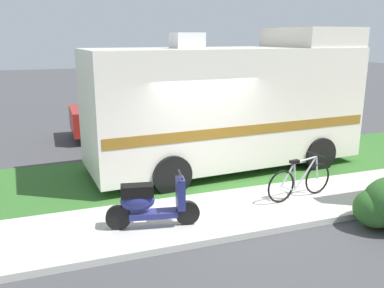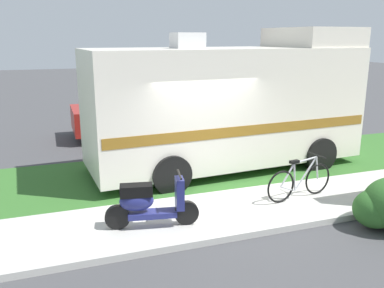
{
  "view_description": "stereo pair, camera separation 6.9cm",
  "coord_description": "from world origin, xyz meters",
  "px_view_note": "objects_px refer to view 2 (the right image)",
  "views": [
    {
      "loc": [
        -3.3,
        -7.93,
        3.39
      ],
      "look_at": [
        -0.33,
        0.3,
        1.1
      ],
      "focal_mm": 38.33,
      "sensor_mm": 36.0,
      "label": 1
    },
    {
      "loc": [
        -3.24,
        -7.95,
        3.39
      ],
      "look_at": [
        -0.33,
        0.3,
        1.1
      ],
      "focal_mm": 38.33,
      "sensor_mm": 36.0,
      "label": 2
    }
  ],
  "objects_px": {
    "motorhome_rv": "(229,104)",
    "pickup_truck_near": "(163,106)",
    "scooter": "(148,203)",
    "bottle_green": "(376,194)",
    "bicycle": "(300,181)"
  },
  "relations": [
    {
      "from": "bicycle",
      "to": "bottle_green",
      "type": "bearing_deg",
      "value": -23.41
    },
    {
      "from": "scooter",
      "to": "pickup_truck_near",
      "type": "bearing_deg",
      "value": 72.73
    },
    {
      "from": "bottle_green",
      "to": "scooter",
      "type": "bearing_deg",
      "value": 175.62
    },
    {
      "from": "motorhome_rv",
      "to": "pickup_truck_near",
      "type": "xyz_separation_m",
      "value": [
        -0.54,
        4.52,
        -0.75
      ]
    },
    {
      "from": "scooter",
      "to": "pickup_truck_near",
      "type": "relative_size",
      "value": 0.32
    },
    {
      "from": "motorhome_rv",
      "to": "pickup_truck_near",
      "type": "relative_size",
      "value": 1.38
    },
    {
      "from": "pickup_truck_near",
      "to": "bottle_green",
      "type": "relative_size",
      "value": 17.02
    },
    {
      "from": "bicycle",
      "to": "bottle_green",
      "type": "xyz_separation_m",
      "value": [
        1.44,
        -0.63,
        -0.25
      ]
    },
    {
      "from": "bicycle",
      "to": "scooter",
      "type": "bearing_deg",
      "value": -175.39
    },
    {
      "from": "motorhome_rv",
      "to": "pickup_truck_near",
      "type": "height_order",
      "value": "motorhome_rv"
    },
    {
      "from": "scooter",
      "to": "bottle_green",
      "type": "relative_size",
      "value": 5.46
    },
    {
      "from": "motorhome_rv",
      "to": "scooter",
      "type": "relative_size",
      "value": 4.31
    },
    {
      "from": "bicycle",
      "to": "bottle_green",
      "type": "height_order",
      "value": "bicycle"
    },
    {
      "from": "bicycle",
      "to": "pickup_truck_near",
      "type": "relative_size",
      "value": 0.33
    },
    {
      "from": "pickup_truck_near",
      "to": "bottle_green",
      "type": "bearing_deg",
      "value": -72.98
    }
  ]
}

